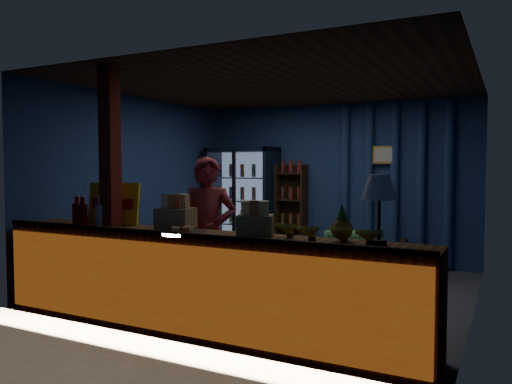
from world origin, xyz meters
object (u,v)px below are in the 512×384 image
shopkeeper (208,234)px  table_lamp (379,190)px  green_chair (354,250)px  pastry_tray (183,231)px

shopkeeper → table_lamp: 2.13m
shopkeeper → green_chair: (0.85, 2.69, -0.51)m
shopkeeper → table_lamp: bearing=-39.5°
table_lamp → green_chair: bearing=109.0°
pastry_tray → table_lamp: (1.76, 0.18, 0.42)m
shopkeeper → pastry_tray: bearing=-97.2°
shopkeeper → table_lamp: size_ratio=2.99×
green_chair → table_lamp: 3.62m
pastry_tray → table_lamp: 1.82m
green_chair → table_lamp: size_ratio=1.29×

